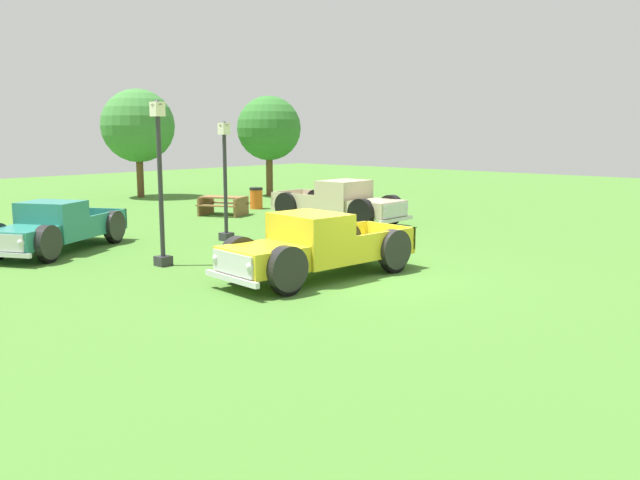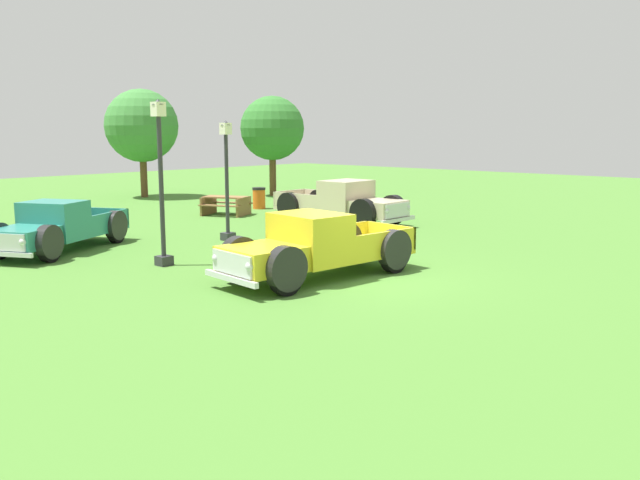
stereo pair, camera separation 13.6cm
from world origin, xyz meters
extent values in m
plane|color=#477A2D|center=(0.00, 0.00, 0.00)|extent=(80.00, 80.00, 0.00)
cube|color=yellow|center=(-2.36, 0.91, 0.67)|extent=(1.68, 1.69, 0.56)
cube|color=silver|center=(-3.14, 0.99, 0.67)|extent=(0.20, 1.39, 0.47)
sphere|color=silver|center=(-3.18, 0.37, 0.70)|extent=(0.20, 0.20, 0.20)
sphere|color=silver|center=(-3.06, 1.60, 0.70)|extent=(0.20, 0.20, 0.20)
cube|color=yellow|center=(-0.94, 0.77, 0.97)|extent=(1.49, 1.83, 1.17)
cube|color=#8C9EA8|center=(-1.56, 0.83, 1.23)|extent=(0.19, 1.47, 0.52)
cube|color=yellow|center=(0.78, 0.60, 0.44)|extent=(2.30, 1.91, 0.10)
cube|color=yellow|center=(0.70, -0.21, 0.77)|extent=(2.14, 0.29, 0.56)
cube|color=yellow|center=(0.86, 1.41, 0.77)|extent=(2.14, 0.29, 0.56)
cube|color=yellow|center=(1.81, 0.50, 0.77)|extent=(0.25, 1.70, 0.56)
cylinder|color=black|center=(-2.45, 0.06, 0.39)|extent=(0.79, 0.30, 0.77)
cylinder|color=#B7B7BC|center=(-2.45, 0.05, 0.39)|extent=(0.33, 0.27, 0.31)
cylinder|color=black|center=(-2.45, 0.06, 0.58)|extent=(1.00, 0.38, 0.98)
cylinder|color=black|center=(-2.28, 1.76, 0.39)|extent=(0.79, 0.30, 0.77)
cylinder|color=#B7B7BC|center=(-2.28, 1.77, 0.39)|extent=(0.33, 0.27, 0.31)
cylinder|color=black|center=(-2.28, 1.76, 0.58)|extent=(1.00, 0.38, 0.98)
cylinder|color=black|center=(0.95, -0.28, 0.39)|extent=(0.79, 0.30, 0.77)
cylinder|color=#B7B7BC|center=(0.95, -0.29, 0.39)|extent=(0.33, 0.27, 0.31)
cylinder|color=black|center=(0.95, -0.28, 0.58)|extent=(1.00, 0.38, 0.98)
cylinder|color=black|center=(1.12, 1.42, 0.39)|extent=(0.79, 0.30, 0.77)
cylinder|color=#B7B7BC|center=(1.12, 1.43, 0.39)|extent=(0.33, 0.27, 0.31)
cylinder|color=black|center=(1.12, 1.42, 0.58)|extent=(1.00, 0.38, 0.98)
cube|color=silver|center=(-3.18, 0.99, 0.35)|extent=(0.29, 1.86, 0.12)
cube|color=#C6B793|center=(6.81, 4.68, 0.70)|extent=(1.66, 1.64, 0.59)
cube|color=silver|center=(6.83, 3.86, 0.70)|extent=(1.46, 0.09, 0.49)
sphere|color=silver|center=(7.48, 3.89, 0.73)|extent=(0.21, 0.21, 0.21)
sphere|color=silver|center=(6.18, 3.87, 0.73)|extent=(0.21, 0.21, 0.21)
cube|color=#C6B793|center=(6.78, 6.18, 1.02)|extent=(1.82, 1.43, 1.23)
cube|color=#8C9EA8|center=(6.79, 5.53, 1.29)|extent=(1.55, 0.07, 0.54)
cube|color=#C6B793|center=(6.74, 8.00, 0.46)|extent=(1.83, 2.28, 0.11)
cube|color=#C6B793|center=(7.59, 8.02, 0.81)|extent=(0.13, 2.25, 0.59)
cube|color=#C6B793|center=(5.89, 7.98, 0.81)|extent=(0.13, 2.25, 0.59)
cube|color=#C6B793|center=(6.72, 9.08, 0.81)|extent=(1.79, 0.12, 0.59)
cylinder|color=black|center=(7.71, 4.70, 0.41)|extent=(0.25, 0.82, 0.81)
cylinder|color=#B7B7BC|center=(7.72, 4.70, 0.41)|extent=(0.26, 0.33, 0.33)
cylinder|color=black|center=(7.71, 4.70, 0.61)|extent=(0.32, 1.03, 1.03)
cylinder|color=black|center=(5.91, 4.67, 0.41)|extent=(0.25, 0.82, 0.81)
cylinder|color=#B7B7BC|center=(5.90, 4.67, 0.41)|extent=(0.26, 0.33, 0.33)
cylinder|color=black|center=(5.91, 4.67, 0.61)|extent=(0.32, 1.03, 1.03)
cylinder|color=black|center=(7.64, 8.28, 0.41)|extent=(0.25, 0.82, 0.81)
cylinder|color=#B7B7BC|center=(7.65, 8.29, 0.41)|extent=(0.26, 0.33, 0.33)
cylinder|color=black|center=(7.64, 8.28, 0.61)|extent=(0.32, 1.03, 1.03)
cylinder|color=black|center=(5.84, 8.25, 0.41)|extent=(0.25, 0.82, 0.81)
cylinder|color=#B7B7BC|center=(5.83, 8.25, 0.41)|extent=(0.26, 0.33, 0.33)
cylinder|color=black|center=(5.84, 8.25, 0.61)|extent=(0.32, 1.03, 1.03)
cube|color=silver|center=(6.83, 3.82, 0.37)|extent=(1.95, 0.15, 0.13)
cube|color=#2D8475|center=(-4.51, 7.97, 0.63)|extent=(1.96, 1.96, 0.53)
cube|color=silver|center=(-5.17, 7.63, 0.63)|extent=(0.66, 1.20, 0.44)
sphere|color=silver|center=(-4.88, 7.12, 0.66)|extent=(0.19, 0.19, 0.19)
cube|color=#2D8475|center=(-3.32, 8.59, 0.92)|extent=(1.85, 2.01, 1.11)
cube|color=#8C9EA8|center=(-3.84, 8.32, 1.16)|extent=(0.67, 1.25, 0.49)
cube|color=#2D8475|center=(-1.86, 9.34, 0.41)|extent=(2.54, 2.36, 0.10)
cube|color=#2D8475|center=(-1.51, 8.66, 0.73)|extent=(1.83, 1.00, 0.53)
cube|color=#2D8475|center=(-2.21, 10.02, 0.73)|extent=(1.83, 1.00, 0.53)
cube|color=#2D8475|center=(-1.00, 9.79, 0.73)|extent=(0.81, 1.47, 0.53)
cylinder|color=black|center=(-4.14, 7.25, 0.37)|extent=(0.75, 0.53, 0.73)
cylinder|color=#B7B7BC|center=(-4.14, 7.24, 0.37)|extent=(0.37, 0.34, 0.29)
cylinder|color=black|center=(-4.14, 7.25, 0.55)|extent=(0.94, 0.67, 0.92)
cylinder|color=black|center=(-1.28, 8.74, 0.37)|extent=(0.75, 0.53, 0.73)
cylinder|color=#B7B7BC|center=(-1.27, 8.73, 0.37)|extent=(0.37, 0.34, 0.29)
cylinder|color=black|center=(-1.28, 8.74, 0.55)|extent=(0.94, 0.67, 0.92)
cylinder|color=black|center=(-2.02, 10.17, 0.37)|extent=(0.75, 0.53, 0.73)
cylinder|color=#B7B7BC|center=(-2.03, 10.18, 0.37)|extent=(0.37, 0.34, 0.29)
cylinder|color=black|center=(-2.02, 10.17, 0.55)|extent=(0.94, 0.67, 0.92)
cube|color=silver|center=(-5.20, 7.61, 0.33)|extent=(0.89, 1.60, 0.12)
cube|color=#2D2D33|center=(-2.32, 4.69, 0.12)|extent=(0.36, 0.36, 0.25)
cylinder|color=#2D2D33|center=(-2.32, 4.69, 2.03)|extent=(0.12, 0.12, 3.56)
cube|color=#F2EACC|center=(-2.32, 4.69, 3.99)|extent=(0.28, 0.28, 0.36)
cone|color=#2D2D33|center=(-2.32, 4.69, 4.17)|extent=(0.32, 0.32, 0.14)
cube|color=#2D2D33|center=(1.39, 6.55, 0.12)|extent=(0.36, 0.36, 0.25)
cylinder|color=#2D2D33|center=(1.39, 6.55, 1.79)|extent=(0.12, 0.12, 3.09)
cube|color=#F2EACC|center=(1.39, 6.55, 3.52)|extent=(0.28, 0.28, 0.36)
cone|color=#2D2D33|center=(1.39, 6.55, 3.70)|extent=(0.32, 0.32, 0.14)
cube|color=olive|center=(5.50, 11.61, 0.75)|extent=(1.49, 1.97, 0.06)
cube|color=olive|center=(4.96, 11.35, 0.45)|extent=(1.02, 1.75, 0.05)
cube|color=olive|center=(6.04, 11.86, 0.45)|extent=(1.02, 1.75, 0.05)
cube|color=olive|center=(5.16, 12.33, 0.38)|extent=(1.30, 0.67, 0.75)
cube|color=olive|center=(5.84, 10.88, 0.38)|extent=(1.30, 0.67, 0.75)
cylinder|color=orange|center=(7.97, 12.27, 0.42)|extent=(0.56, 0.56, 0.85)
cylinder|color=black|center=(7.97, 12.27, 0.90)|extent=(0.59, 0.59, 0.10)
cylinder|color=brown|center=(7.49, 20.66, 1.15)|extent=(0.36, 0.36, 2.30)
sphere|color=#3D7F38|center=(7.49, 20.66, 3.71)|extent=(3.77, 3.77, 3.77)
cylinder|color=brown|center=(12.60, 16.22, 1.16)|extent=(0.36, 0.36, 2.32)
sphere|color=#33752D|center=(12.60, 16.22, 3.59)|extent=(3.39, 3.39, 3.39)
camera|label=1|loc=(-12.22, -9.63, 3.46)|focal=37.36mm
camera|label=2|loc=(-12.13, -9.73, 3.46)|focal=37.36mm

